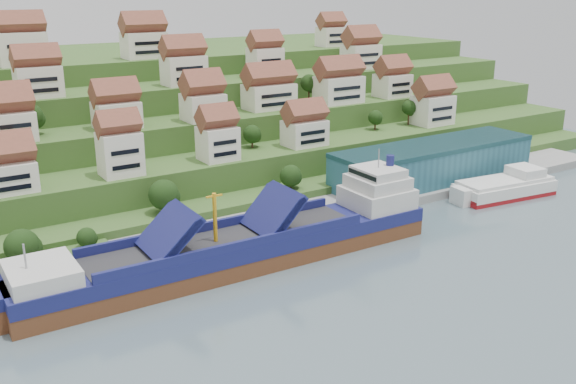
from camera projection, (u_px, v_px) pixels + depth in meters
ground at (309, 249)px, 132.56m from camera, size 300.00×300.00×0.00m
quay at (342, 207)px, 154.54m from camera, size 180.00×14.00×2.20m
hillside at (132, 117)px, 212.10m from camera, size 260.00×128.00×31.00m
hillside_village at (173, 95)px, 171.77m from camera, size 159.10×61.99×29.03m
hillside_trees at (157, 157)px, 150.28m from camera, size 141.53×62.75×30.23m
warehouse at (434, 162)px, 170.79m from camera, size 60.00×15.00×10.00m
flagpole at (349, 191)px, 147.80m from camera, size 1.28×0.16×8.00m
cargo_ship at (247, 247)px, 124.65m from camera, size 84.48×14.31×18.78m
second_ship at (506, 188)px, 165.20m from camera, size 27.83×13.04×7.78m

